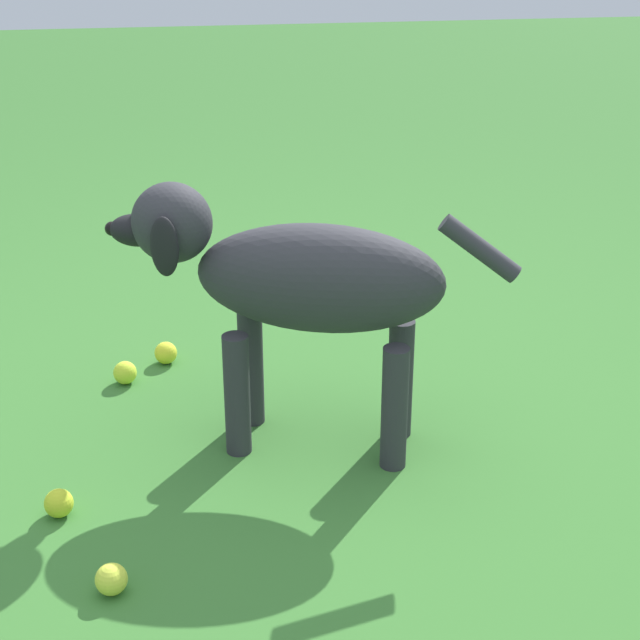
{
  "coord_description": "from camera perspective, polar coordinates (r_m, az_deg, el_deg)",
  "views": [
    {
      "loc": [
        -0.19,
        -2.17,
        1.35
      ],
      "look_at": [
        0.11,
        -0.01,
        0.34
      ],
      "focal_mm": 55.95,
      "sensor_mm": 36.0,
      "label": 1
    }
  ],
  "objects": [
    {
      "name": "dog",
      "position": [
        2.37,
        -1.38,
        2.24
      ],
      "size": [
        0.95,
        0.42,
        0.67
      ],
      "rotation": [
        0.0,
        0.0,
        2.83
      ],
      "color": "#2D2D33",
      "rests_on": "ground"
    },
    {
      "name": "water_bowl",
      "position": [
        3.57,
        0.72,
        3.17
      ],
      "size": [
        0.22,
        0.22,
        0.06
      ],
      "primitive_type": "cylinder",
      "color": "red",
      "rests_on": "ground"
    },
    {
      "name": "tennis_ball_4",
      "position": [
        3.34,
        4.82,
        1.51
      ],
      "size": [
        0.07,
        0.07,
        0.07
      ],
      "primitive_type": "sphere",
      "color": "#D6E43C",
      "rests_on": "ground"
    },
    {
      "name": "tennis_ball_2",
      "position": [
        2.12,
        -11.85,
        -14.31
      ],
      "size": [
        0.07,
        0.07,
        0.07
      ],
      "primitive_type": "sphere",
      "color": "#D5E140",
      "rests_on": "ground"
    },
    {
      "name": "tennis_ball_0",
      "position": [
        2.36,
        -14.71,
        -10.1
      ],
      "size": [
        0.07,
        0.07,
        0.07
      ],
      "primitive_type": "sphere",
      "color": "#C5D52A",
      "rests_on": "ground"
    },
    {
      "name": "ground",
      "position": [
        2.56,
        -2.56,
        -7.01
      ],
      "size": [
        14.0,
        14.0,
        0.0
      ],
      "primitive_type": "plane",
      "color": "#38722D"
    },
    {
      "name": "tennis_ball_1",
      "position": [
        2.96,
        -8.81,
        -1.87
      ],
      "size": [
        0.07,
        0.07,
        0.07
      ],
      "primitive_type": "sphere",
      "color": "yellow",
      "rests_on": "ground"
    },
    {
      "name": "tennis_ball_3",
      "position": [
        2.87,
        -11.09,
        -2.97
      ],
      "size": [
        0.07,
        0.07,
        0.07
      ],
      "primitive_type": "sphere",
      "color": "#CAE132",
      "rests_on": "ground"
    }
  ]
}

